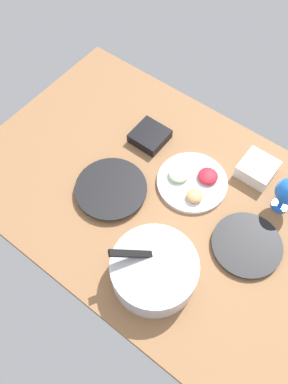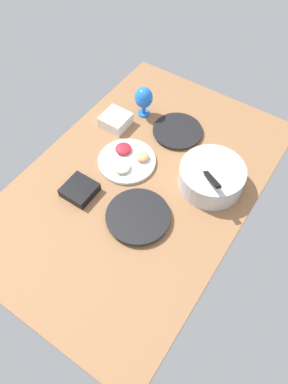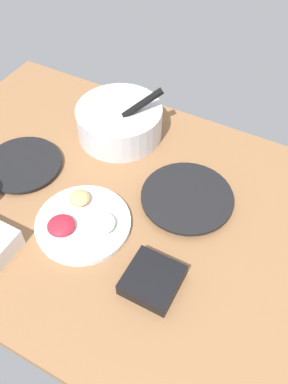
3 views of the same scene
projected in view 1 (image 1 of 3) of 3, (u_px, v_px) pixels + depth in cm
name	position (u px, v px, depth cm)	size (l,w,h in cm)	color
ground_plane	(162.00, 198.00, 162.00)	(160.00, 104.00, 4.00)	#8C603D
dinner_plate_left	(247.00, 245.00, 148.19)	(26.86, 26.86, 2.00)	#4C4C51
dinner_plate_right	(111.00, 189.00, 159.91)	(29.48, 29.48, 2.97)	#4C4C51
mixing_bowl	(154.00, 270.00, 137.79)	(30.98, 30.98, 19.30)	silver
fruit_platter	(192.00, 182.00, 161.78)	(29.27, 29.27, 5.24)	silver
hurricane_glass_blue	(288.00, 192.00, 148.15)	(9.95, 9.95, 17.65)	blue
square_bowl_black	(150.00, 136.00, 172.56)	(14.41, 14.41, 4.59)	black
square_bowl_white	(257.00, 168.00, 162.68)	(14.04, 14.04, 6.38)	white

